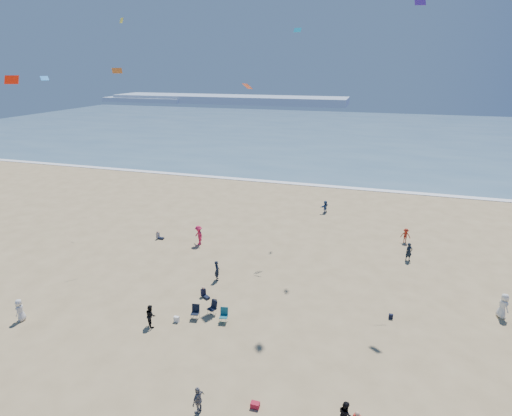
% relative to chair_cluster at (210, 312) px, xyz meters
% --- Properties ---
extents(ocean, '(220.00, 100.00, 0.06)m').
position_rel_chair_cluster_xyz_m(ocean, '(2.10, 84.18, -0.47)').
color(ocean, '#476B84').
rests_on(ocean, ground).
extents(surf_line, '(220.00, 1.20, 0.08)m').
position_rel_chair_cluster_xyz_m(surf_line, '(2.10, 34.18, -0.46)').
color(surf_line, white).
rests_on(surf_line, ground).
extents(headland_far, '(110.00, 20.00, 3.20)m').
position_rel_chair_cluster_xyz_m(headland_far, '(-57.90, 159.18, 1.10)').
color(headland_far, '#7A8EA8').
rests_on(headland_far, ground).
extents(headland_near, '(40.00, 14.00, 2.00)m').
position_rel_chair_cluster_xyz_m(headland_near, '(-97.90, 154.18, 0.50)').
color(headland_near, '#7A8EA8').
rests_on(headland_near, ground).
extents(standing_flyers, '(32.12, 38.49, 1.93)m').
position_rel_chair_cluster_xyz_m(standing_flyers, '(5.34, 3.31, 0.33)').
color(standing_flyers, black).
rests_on(standing_flyers, ground).
extents(seated_group, '(21.17, 28.80, 0.84)m').
position_rel_chair_cluster_xyz_m(seated_group, '(2.30, -4.45, -0.08)').
color(seated_group, silver).
rests_on(seated_group, ground).
extents(chair_cluster, '(2.69, 1.54, 1.00)m').
position_rel_chair_cluster_xyz_m(chair_cluster, '(0.00, 0.00, 0.00)').
color(chair_cluster, black).
rests_on(chair_cluster, ground).
extents(white_tote, '(0.35, 0.20, 0.40)m').
position_rel_chair_cluster_xyz_m(white_tote, '(-2.04, -0.99, -0.30)').
color(white_tote, white).
rests_on(white_tote, ground).
extents(black_backpack, '(0.30, 0.22, 0.38)m').
position_rel_chair_cluster_xyz_m(black_backpack, '(-0.38, 1.68, -0.31)').
color(black_backpack, black).
rests_on(black_backpack, ground).
extents(cooler, '(0.45, 0.30, 0.30)m').
position_rel_chair_cluster_xyz_m(cooler, '(5.11, -6.37, -0.35)').
color(cooler, '#A3172C').
rests_on(cooler, ground).
extents(navy_bag, '(0.28, 0.18, 0.34)m').
position_rel_chair_cluster_xyz_m(navy_bag, '(11.85, 3.52, -0.33)').
color(navy_bag, black).
rests_on(navy_bag, ground).
extents(kites_aloft, '(40.96, 43.84, 29.06)m').
position_rel_chair_cluster_xyz_m(kites_aloft, '(13.22, 1.24, 14.60)').
color(kites_aloft, orange).
rests_on(kites_aloft, ground).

